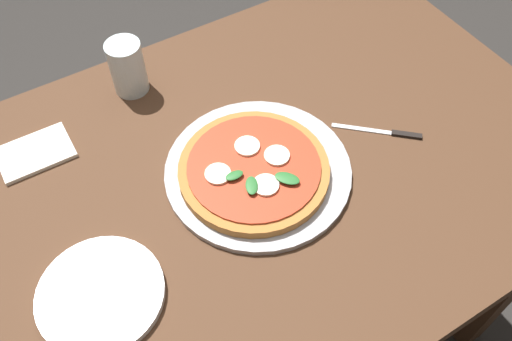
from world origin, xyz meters
name	(u,v)px	position (x,y,z in m)	size (l,w,h in m)	color
ground_plane	(255,329)	(0.00, 0.00, 0.00)	(6.00, 6.00, 0.00)	#2D2B28
dining_table	(255,208)	(0.00, 0.00, 0.65)	(1.19, 0.80, 0.78)	#4C301E
serving_tray	(256,172)	(0.00, 0.01, 0.78)	(0.33, 0.33, 0.01)	#B2B2B7
pizza	(254,170)	(0.01, 0.02, 0.80)	(0.26, 0.26, 0.03)	#B27033
plate_white	(101,294)	(0.32, 0.09, 0.79)	(0.19, 0.19, 0.01)	white
napkin	(35,153)	(0.32, -0.24, 0.78)	(0.13, 0.09, 0.01)	white
knife	(388,132)	(-0.26, 0.06, 0.78)	(0.13, 0.12, 0.01)	black
glass_cup	(127,67)	(0.10, -0.30, 0.83)	(0.07, 0.07, 0.11)	silver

